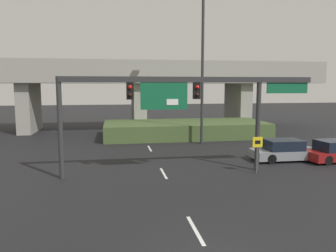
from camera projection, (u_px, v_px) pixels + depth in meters
The scene contains 8 objects.
lane_markings at pixel (155, 159), 22.96m from camera, with size 0.14×40.79×0.01m.
signal_gantry at pixel (182, 96), 18.63m from camera, with size 14.74×0.44×5.62m.
speed_limit_sign at pixel (257, 149), 18.99m from camera, with size 0.60×0.11×2.22m.
highway_light_pole_near at pixel (203, 50), 27.88m from camera, with size 0.70×0.36×15.52m.
overpass_bridge at pixel (138, 83), 37.65m from camera, with size 42.62×7.16×7.79m.
grass_embankment at pixel (185, 129), 33.03m from camera, with size 16.05×6.81×1.48m.
parked_sedan_near_right at pixel (285, 151), 22.48m from camera, with size 4.65×1.96×1.43m.
parked_sedan_mid_right at pixel (335, 152), 22.17m from camera, with size 4.42×2.24×1.45m.
Camera 1 is at (-2.76, -8.62, 5.13)m, focal length 35.00 mm.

